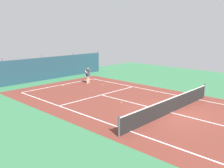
# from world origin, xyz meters

# --- Properties ---
(ground_plane) EXTENTS (36.00, 36.00, 0.00)m
(ground_plane) POSITION_xyz_m (0.00, 0.00, 0.00)
(ground_plane) COLOR #387A4C
(court_surface) EXTENTS (11.02, 26.60, 0.01)m
(court_surface) POSITION_xyz_m (0.00, 0.00, 0.00)
(court_surface) COLOR brown
(court_surface) RESTS_ON ground
(tennis_net) EXTENTS (10.12, 0.10, 1.10)m
(tennis_net) POSITION_xyz_m (0.00, 0.00, 0.51)
(tennis_net) COLOR black
(tennis_net) RESTS_ON ground
(back_fence) EXTENTS (16.30, 0.98, 2.70)m
(back_fence) POSITION_xyz_m (-0.00, 15.70, 0.67)
(back_fence) COLOR #1E3D4C
(back_fence) RESTS_ON ground
(tennis_player) EXTENTS (0.73, 0.74, 1.64)m
(tennis_player) POSITION_xyz_m (2.24, 10.59, 0.96)
(tennis_player) COLOR #D8AD8C
(tennis_player) RESTS_ON ground
(tennis_ball_near_player) EXTENTS (0.07, 0.07, 0.07)m
(tennis_ball_near_player) POSITION_xyz_m (-4.08, 9.12, 0.03)
(tennis_ball_near_player) COLOR #CCDB33
(tennis_ball_near_player) RESTS_ON ground
(tennis_ball_midcourt) EXTENTS (0.07, 0.07, 0.07)m
(tennis_ball_midcourt) POSITION_xyz_m (-0.54, 3.76, 0.03)
(tennis_ball_midcourt) COLOR #CCDB33
(tennis_ball_midcourt) RESTS_ON ground
(tennis_ball_by_sideline) EXTENTS (0.07, 0.07, 0.07)m
(tennis_ball_by_sideline) POSITION_xyz_m (2.57, 8.91, 0.03)
(tennis_ball_by_sideline) COLOR #CCDB33
(tennis_ball_by_sideline) RESTS_ON ground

